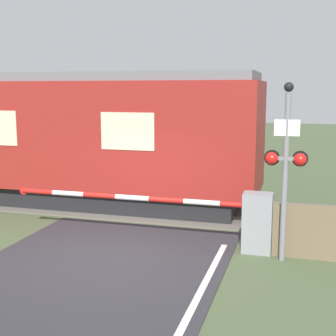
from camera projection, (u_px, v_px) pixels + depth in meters
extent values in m
plane|color=#475638|center=(117.00, 252.00, 9.73)|extent=(80.00, 80.00, 0.00)
cube|color=#666056|center=(167.00, 208.00, 13.27)|extent=(36.00, 3.20, 0.03)
cube|color=#595451|center=(160.00, 212.00, 12.58)|extent=(36.00, 0.08, 0.10)
cube|color=#595451|center=(174.00, 200.00, 13.94)|extent=(36.00, 0.08, 0.10)
cube|color=black|center=(26.00, 189.00, 14.46)|extent=(13.06, 2.37, 0.60)
cube|color=maroon|center=(24.00, 132.00, 14.17)|extent=(14.20, 2.79, 2.96)
cube|color=slate|center=(21.00, 78.00, 13.90)|extent=(13.91, 2.57, 0.24)
cube|color=beige|center=(127.00, 131.00, 11.73)|extent=(1.42, 0.02, 0.95)
cube|color=gray|center=(257.00, 223.00, 9.62)|extent=(0.60, 0.44, 1.25)
cylinder|color=gray|center=(258.00, 206.00, 9.56)|extent=(0.16, 0.16, 0.18)
cylinder|color=red|center=(239.00, 205.00, 9.67)|extent=(0.78, 0.11, 0.11)
cylinder|color=white|center=(202.00, 202.00, 9.88)|extent=(0.78, 0.11, 0.11)
cylinder|color=red|center=(166.00, 200.00, 10.10)|extent=(0.78, 0.11, 0.11)
cylinder|color=white|center=(132.00, 198.00, 10.31)|extent=(0.78, 0.11, 0.11)
cylinder|color=red|center=(100.00, 196.00, 10.52)|extent=(0.78, 0.11, 0.11)
cylinder|color=white|center=(68.00, 193.00, 10.74)|extent=(0.78, 0.11, 0.11)
cylinder|color=red|center=(38.00, 191.00, 10.95)|extent=(0.78, 0.11, 0.11)
cylinder|color=red|center=(24.00, 190.00, 11.05)|extent=(0.20, 0.02, 0.20)
cylinder|color=gray|center=(285.00, 179.00, 8.99)|extent=(0.11, 0.11, 3.28)
cube|color=gray|center=(286.00, 159.00, 8.92)|extent=(0.65, 0.07, 0.07)
sphere|color=red|center=(272.00, 158.00, 8.95)|extent=(0.24, 0.24, 0.24)
sphere|color=red|center=(300.00, 159.00, 8.80)|extent=(0.24, 0.24, 0.24)
cylinder|color=black|center=(272.00, 158.00, 9.05)|extent=(0.30, 0.06, 0.30)
cylinder|color=black|center=(300.00, 159.00, 8.91)|extent=(0.30, 0.06, 0.30)
cube|color=white|center=(287.00, 128.00, 8.79)|extent=(0.48, 0.02, 0.31)
sphere|color=black|center=(289.00, 87.00, 8.70)|extent=(0.18, 0.18, 0.18)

